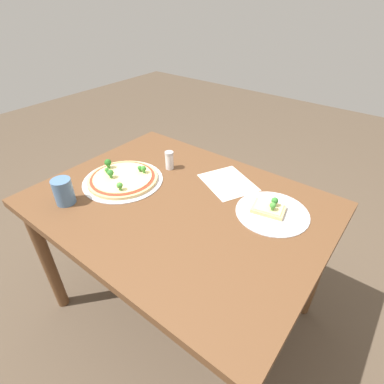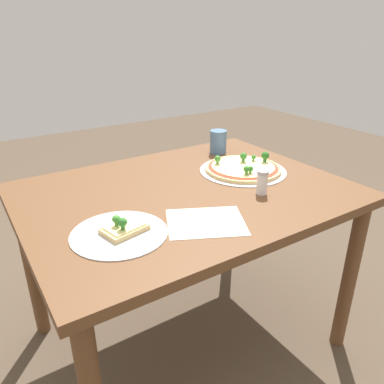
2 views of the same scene
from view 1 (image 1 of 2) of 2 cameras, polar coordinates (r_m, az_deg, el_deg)
ground_plane at (r=1.85m, az=-1.90°, el=-20.83°), size 8.00×8.00×0.00m
dining_table at (r=1.35m, az=-2.44°, el=-4.96°), size 1.23×0.93×0.75m
pizza_tray_whole at (r=1.46m, az=-13.08°, el=2.54°), size 0.38×0.38×0.07m
pizza_tray_slice at (r=1.27m, az=14.80°, el=-3.44°), size 0.30×0.30×0.06m
drinking_cup at (r=1.37m, az=-23.28°, el=0.09°), size 0.08×0.08×0.11m
condiment_shaker at (r=1.51m, az=-4.33°, el=6.06°), size 0.04×0.04×0.09m
paper_menu at (r=1.43m, az=6.87°, el=1.81°), size 0.31×0.29×0.00m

